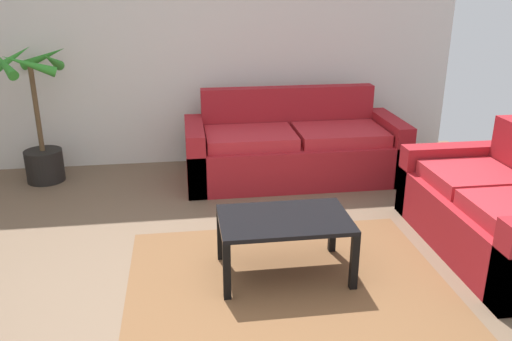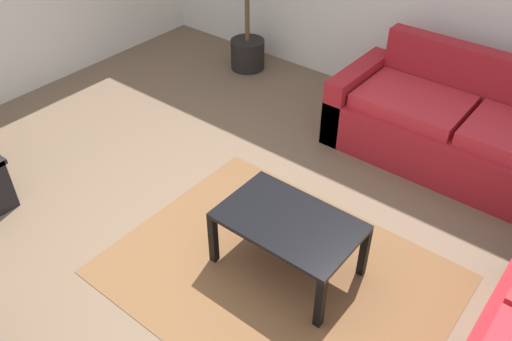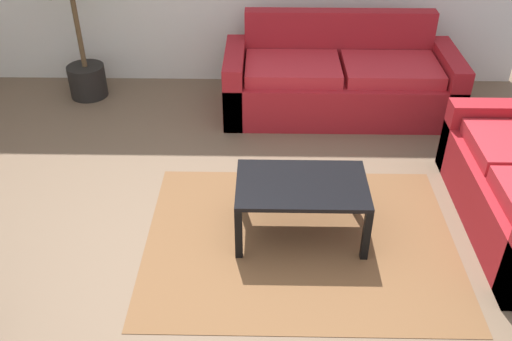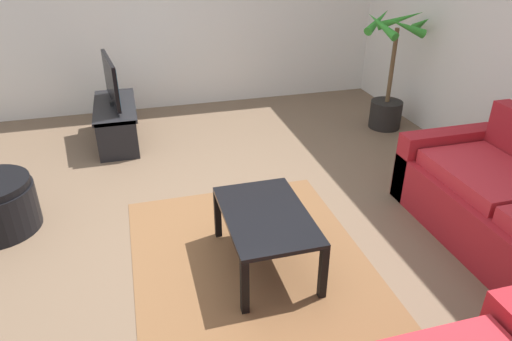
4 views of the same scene
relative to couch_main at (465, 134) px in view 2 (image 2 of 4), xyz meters
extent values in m
plane|color=brown|center=(-1.04, -2.28, -0.30)|extent=(6.60, 6.60, 0.00)
cube|color=maroon|center=(0.00, -0.03, -0.09)|extent=(2.22, 0.90, 0.42)
cube|color=maroon|center=(0.00, 0.34, 0.36)|extent=(1.86, 0.16, 0.48)
cube|color=maroon|center=(-1.02, -0.03, 0.01)|extent=(0.18, 0.90, 0.62)
cube|color=#B8272F|center=(-0.46, -0.08, 0.18)|extent=(0.89, 0.66, 0.12)
cube|color=black|center=(-0.46, -1.88, 0.12)|extent=(0.91, 0.58, 0.03)
cube|color=black|center=(-0.89, -2.15, -0.10)|extent=(0.05, 0.05, 0.41)
cube|color=black|center=(-0.03, -2.15, -0.10)|extent=(0.05, 0.05, 0.41)
cube|color=black|center=(-0.89, -1.62, -0.10)|extent=(0.05, 0.05, 0.41)
cube|color=black|center=(-0.03, -1.62, -0.10)|extent=(0.05, 0.05, 0.41)
cube|color=brown|center=(-0.46, -1.98, -0.30)|extent=(2.20, 1.70, 0.01)
cylinder|color=black|center=(-2.57, 0.27, -0.14)|extent=(0.38, 0.38, 0.33)
cylinder|color=brown|center=(-2.57, 0.27, 0.46)|extent=(0.05, 0.05, 0.86)
camera|label=1|loc=(-1.13, -5.14, 1.71)|focal=37.17mm
camera|label=2|loc=(0.90, -3.93, 2.45)|focal=36.82mm
camera|label=3|loc=(-0.72, -5.01, 2.40)|focal=39.38mm
camera|label=4|loc=(2.13, -2.67, 1.92)|focal=32.67mm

